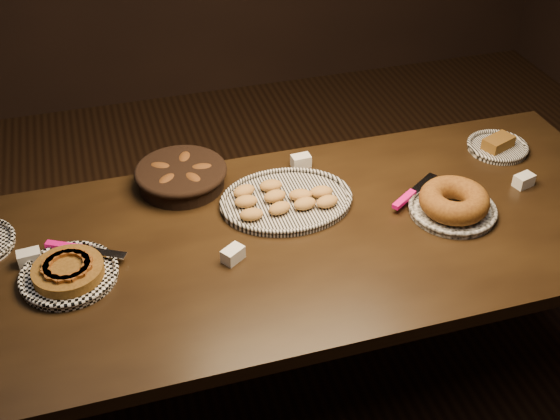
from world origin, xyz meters
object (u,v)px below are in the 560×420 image
object	(u,v)px
madeleine_platter	(285,200)
bundt_cake_plate	(453,203)
apple_tart_plate	(69,272)
buffet_table	(300,250)

from	to	relation	value
madeleine_platter	bundt_cake_plate	bearing A→B (deg)	-37.10
bundt_cake_plate	madeleine_platter	bearing A→B (deg)	149.60
apple_tart_plate	madeleine_platter	xyz separation A→B (m)	(0.74, 0.17, -0.00)
buffet_table	apple_tart_plate	xyz separation A→B (m)	(-0.74, -0.01, 0.10)
buffet_table	apple_tart_plate	size ratio (longest dim) A/B	7.24
apple_tart_plate	bundt_cake_plate	bearing A→B (deg)	-8.78
bundt_cake_plate	apple_tart_plate	bearing A→B (deg)	169.42
buffet_table	bundt_cake_plate	xyz separation A→B (m)	(0.53, -0.04, 0.11)
apple_tart_plate	bundt_cake_plate	xyz separation A→B (m)	(1.27, -0.03, 0.02)
buffet_table	apple_tart_plate	world-z (taller)	apple_tart_plate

